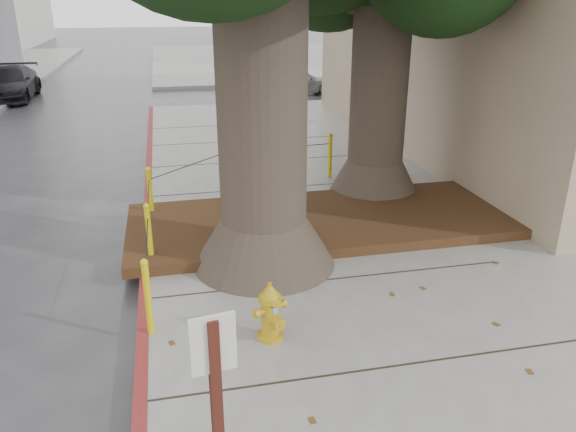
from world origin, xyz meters
The scene contains 9 objects.
ground centered at (0.00, 0.00, 0.00)m, with size 140.00×140.00×0.00m, color #28282B.
sidewalk_far centered at (6.00, 30.00, 0.07)m, with size 16.00×20.00×0.15m, color slate.
curb_red centered at (-2.00, 2.50, 0.07)m, with size 0.14×26.00×0.16m, color maroon.
planter_bed centered at (0.90, 3.90, 0.23)m, with size 6.40×2.60×0.16m, color black.
bollard_ring centered at (-0.87, 4.38, 0.66)m, with size 3.79×5.39×0.95m.
fire_hydrant centered at (-0.57, 0.80, 0.49)m, with size 0.39×0.39×0.70m.
car_silver centered at (3.78, 17.83, 0.54)m, with size 1.27×3.15×1.07m, color #959499.
car_red centered at (9.85, 19.76, 0.63)m, with size 1.33×3.80×1.25m, color maroon.
car_dark centered at (-7.25, 19.07, 0.61)m, with size 1.70×4.18×1.21m, color black.
Camera 1 is at (-1.55, -4.55, 3.80)m, focal length 35.00 mm.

